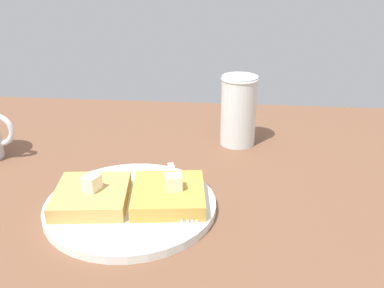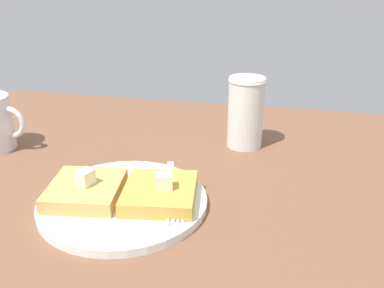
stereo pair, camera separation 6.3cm
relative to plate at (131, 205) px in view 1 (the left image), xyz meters
The scene contains 8 objects.
table_surface 5.17cm from the plate, 44.58° to the right, with size 95.85×95.85×1.96cm, color brown.
plate is the anchor object (origin of this frame).
toast_slice_left 5.11cm from the plate, behind, with size 9.11×9.73×1.93cm, color tan.
toast_slice_middle 5.11cm from the plate, ahead, with size 9.11×9.73×1.93cm, color gold.
butter_pat_primary 5.79cm from the plate, behind, with size 2.00×1.80×2.00cm, color #F4EAC3.
butter_pat_secondary 6.55cm from the plate, ahead, with size 2.00×1.80×2.00cm, color #F3EBCB.
fork 6.63cm from the plate, 20.88° to the left, with size 5.95×15.74×0.36cm.
syrup_jar 27.06cm from the plate, 59.05° to the left, with size 6.30×6.30×11.98cm.
Camera 1 is at (8.92, -42.88, 32.08)cm, focal length 40.00 mm.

